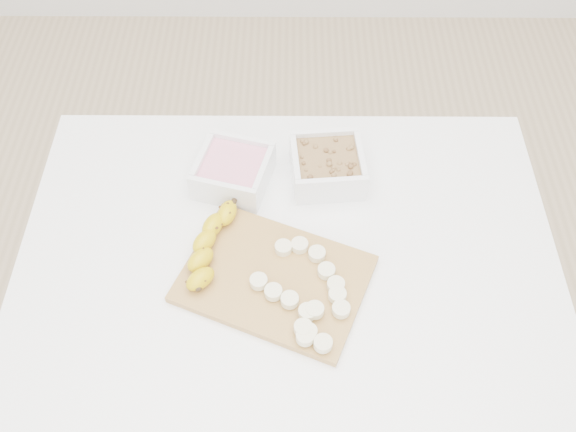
{
  "coord_description": "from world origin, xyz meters",
  "views": [
    {
      "loc": [
        0.0,
        -0.67,
        1.74
      ],
      "look_at": [
        0.0,
        0.03,
        0.81
      ],
      "focal_mm": 40.0,
      "sensor_mm": 36.0,
      "label": 1
    }
  ],
  "objects_px": {
    "table": "(288,275)",
    "cutting_board": "(274,279)",
    "bowl_granola": "(327,165)",
    "bowl_yogurt": "(233,171)",
    "banana": "(210,246)"
  },
  "relations": [
    {
      "from": "table",
      "to": "cutting_board",
      "type": "bearing_deg",
      "value": -108.59
    },
    {
      "from": "bowl_yogurt",
      "to": "bowl_granola",
      "type": "relative_size",
      "value": 1.11
    },
    {
      "from": "table",
      "to": "banana",
      "type": "relative_size",
      "value": 5.11
    },
    {
      "from": "bowl_granola",
      "to": "cutting_board",
      "type": "relative_size",
      "value": 0.48
    },
    {
      "from": "table",
      "to": "bowl_yogurt",
      "type": "height_order",
      "value": "bowl_yogurt"
    },
    {
      "from": "banana",
      "to": "table",
      "type": "bearing_deg",
      "value": 33.14
    },
    {
      "from": "cutting_board",
      "to": "banana",
      "type": "xyz_separation_m",
      "value": [
        -0.12,
        0.05,
        0.02
      ]
    },
    {
      "from": "bowl_yogurt",
      "to": "banana",
      "type": "xyz_separation_m",
      "value": [
        -0.03,
        -0.18,
        -0.0
      ]
    },
    {
      "from": "table",
      "to": "bowl_granola",
      "type": "bearing_deg",
      "value": 66.33
    },
    {
      "from": "bowl_yogurt",
      "to": "banana",
      "type": "distance_m",
      "value": 0.18
    },
    {
      "from": "bowl_granola",
      "to": "banana",
      "type": "distance_m",
      "value": 0.29
    },
    {
      "from": "table",
      "to": "bowl_granola",
      "type": "xyz_separation_m",
      "value": [
        0.08,
        0.18,
        0.13
      ]
    },
    {
      "from": "bowl_yogurt",
      "to": "banana",
      "type": "bearing_deg",
      "value": -100.16
    },
    {
      "from": "bowl_granola",
      "to": "cutting_board",
      "type": "height_order",
      "value": "bowl_granola"
    },
    {
      "from": "table",
      "to": "cutting_board",
      "type": "xyz_separation_m",
      "value": [
        -0.02,
        -0.07,
        0.1
      ]
    }
  ]
}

